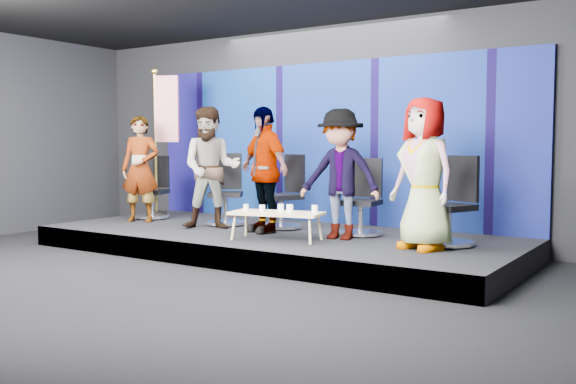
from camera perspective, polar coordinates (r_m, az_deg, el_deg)
name	(u,v)px	position (r m, az deg, el deg)	size (l,w,h in m)	color
ground	(151,283)	(7.54, -12.11, -7.89)	(10.00, 10.00, 0.00)	black
room_walls	(147,67)	(7.43, -12.41, 10.76)	(10.02, 8.02, 3.51)	black
riser	(275,242)	(9.40, -1.13, -4.47)	(7.00, 3.00, 0.30)	black
backdrop	(326,143)	(10.52, 3.38, 4.38)	(7.00, 0.08, 2.60)	#130754
chair_a	(153,198)	(11.30, -11.90, -0.51)	(0.80, 0.80, 1.08)	silver
panelist_a	(140,169)	(10.81, -13.00, 2.01)	(0.64, 0.42, 1.75)	black
chair_b	(226,201)	(10.21, -5.54, -0.84)	(0.88, 0.88, 1.14)	silver
panelist_b	(211,168)	(9.72, -6.85, 2.13)	(0.89, 0.70, 1.84)	black
chair_c	(284,204)	(9.71, -0.33, -1.10)	(0.82, 0.82, 1.12)	silver
panelist_c	(264,170)	(9.27, -2.18, 1.99)	(1.07, 0.44, 1.82)	black
chair_d	(362,210)	(9.07, 6.61, -1.60)	(0.67, 0.67, 1.08)	silver
panelist_d	(340,174)	(8.63, 4.66, 1.58)	(1.13, 0.65, 1.75)	black
chair_e	(452,216)	(8.33, 14.37, -2.10)	(0.83, 0.83, 1.14)	silver
panelist_e	(424,174)	(7.91, 12.01, 1.58)	(0.90, 0.58, 1.84)	black
coffee_table	(277,214)	(8.54, -1.03, -1.98)	(1.31, 0.78, 0.38)	tan
mug_a	(246,207)	(8.74, -3.75, -1.37)	(0.07, 0.07, 0.08)	white
mug_b	(262,208)	(8.54, -2.32, -1.47)	(0.08, 0.08, 0.09)	white
mug_c	(281,208)	(8.60, -0.65, -1.40)	(0.08, 0.08, 0.10)	white
mug_d	(290,208)	(8.46, 0.17, -1.48)	(0.09, 0.09, 0.11)	white
mug_e	(315,209)	(8.44, 2.40, -1.51)	(0.08, 0.08, 0.10)	white
flag_stand	(162,139)	(11.30, -11.10, 4.65)	(0.57, 0.36, 2.59)	black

